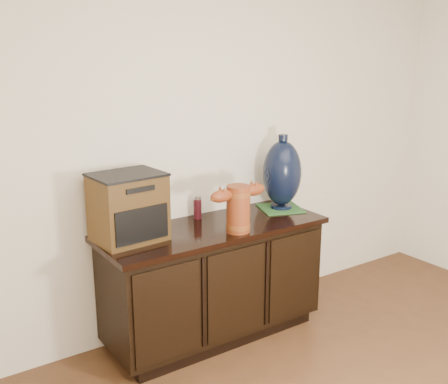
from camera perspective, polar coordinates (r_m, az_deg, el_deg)
sideboard at (r=3.42m, az=-1.14°, el=-9.61°), size 1.46×0.56×0.75m
terracotta_vessel at (r=3.14m, az=1.55°, el=-1.53°), size 0.41×0.16×0.29m
tv_radio at (r=3.04m, az=-10.39°, el=-1.63°), size 0.41×0.34×0.39m
green_mat at (r=3.66m, az=6.17°, el=-1.77°), size 0.35×0.35×0.01m
lamp_base at (r=3.60m, az=6.34°, el=2.02°), size 0.34×0.34×0.51m
spray_can at (r=3.42m, az=-2.90°, el=-1.69°), size 0.05×0.05×0.15m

